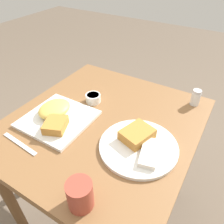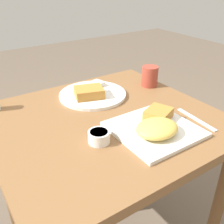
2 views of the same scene
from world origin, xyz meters
The scene contains 6 objects.
dining_table centered at (0.00, 0.00, 0.63)m, with size 0.83×0.77×0.73m.
plate_square_near centered at (0.09, -0.18, 0.75)m, with size 0.27×0.27×0.06m.
plate_oval_far centered at (0.05, 0.20, 0.75)m, with size 0.30×0.30×0.05m.
sauce_ramekin centered at (-0.10, -0.12, 0.75)m, with size 0.07×0.07×0.04m.
butter_knife centered at (0.28, -0.20, 0.73)m, with size 0.03×0.19×0.00m.
coffee_mug centered at (0.35, 0.15, 0.78)m, with size 0.08×0.08×0.10m.
Camera 2 is at (-0.46, -0.73, 1.23)m, focal length 42.00 mm.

